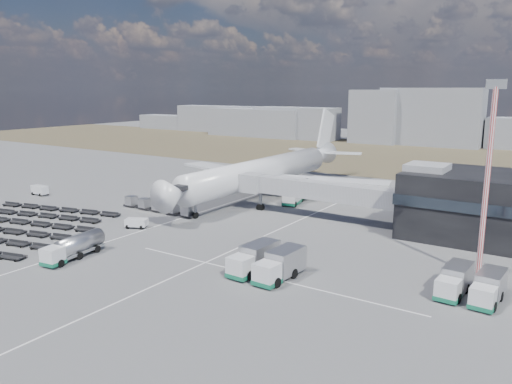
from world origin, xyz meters
The scene contains 16 objects.
ground centered at (0.00, 0.00, 0.00)m, with size 420.00×420.00×0.00m, color #565659.
grass_strip centered at (0.00, 110.00, 0.01)m, with size 420.00×90.00×0.01m, color #433B28.
lane_markings centered at (9.77, 3.00, 0.01)m, with size 47.12×110.00×0.01m.
terminal centered at (47.77, 23.96, 5.25)m, with size 30.40×16.40×11.00m.
jet_bridge centered at (15.90, 20.42, 5.05)m, with size 30.30×3.80×7.05m.
airliner centered at (0.00, 32.38, 5.29)m, with size 51.59×64.53×17.62m.
skyline centered at (6.28, 148.79, 8.68)m, with size 311.37×23.78×25.22m.
fuel_tanker centered at (0.08, -16.29, 1.54)m, with size 3.65×9.76×3.08m.
pushback_tug centered at (-4.00, -1.17, 0.77)m, with size 3.46×1.94×1.54m, color silver.
utility_van centered at (-40.44, 5.52, 1.04)m, with size 3.84×1.74×2.09m, color silver.
catering_truck centered at (8.92, 28.26, 1.57)m, with size 4.16×7.11×3.06m.
service_trucks_near centered at (25.15, -7.42, 1.74)m, with size 7.04×8.28×3.20m.
service_trucks_far centered at (47.28, -0.82, 1.56)m, with size 6.36×7.47×2.88m.
uld_row centered at (-8.67, 8.69, 1.13)m, with size 17.30×1.97×1.90m.
baggage_dollies centered at (-22.50, -13.12, 0.41)m, with size 34.74×31.80×0.82m.
floodlight_mast centered at (46.84, 6.45, 11.75)m, with size 2.24×1.81×23.45m.
Camera 1 is at (55.79, -56.29, 22.41)m, focal length 35.00 mm.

